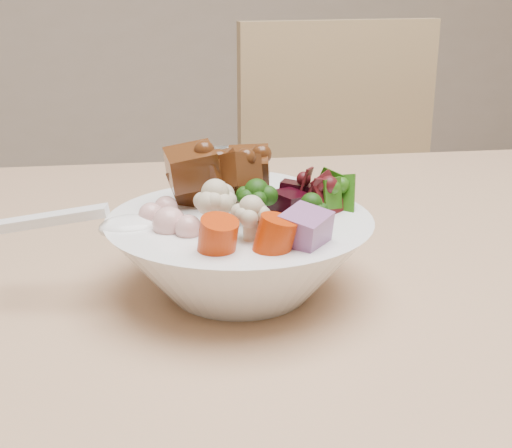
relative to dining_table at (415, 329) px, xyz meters
name	(u,v)px	position (x,y,z in m)	size (l,w,h in m)	color
dining_table	(415,329)	(0.00, 0.00, 0.00)	(1.76, 1.17, 0.77)	tan
chair_far	(355,229)	(0.26, 0.69, -0.15)	(0.46, 0.46, 0.96)	tan
food_bowl	(241,249)	(-0.20, -0.01, 0.12)	(0.25, 0.25, 0.13)	white
soup_spoon	(109,225)	(-0.32, 0.01, 0.15)	(0.16, 0.07, 0.03)	white
water_glass	(232,202)	(-0.17, 0.11, 0.13)	(0.06, 0.06, 0.10)	white
side_bowl	(247,208)	(-0.14, 0.16, 0.10)	(0.15, 0.15, 0.05)	white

